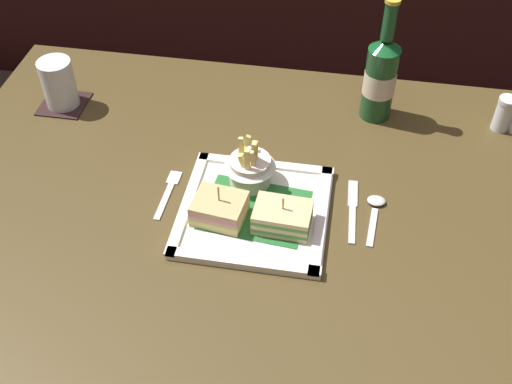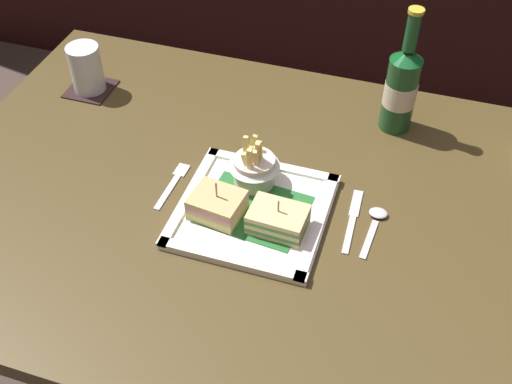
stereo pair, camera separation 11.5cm
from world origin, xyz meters
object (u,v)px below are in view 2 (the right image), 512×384
at_px(square_plate, 252,211).
at_px(fork, 173,183).
at_px(water_glass, 87,71).
at_px(sandwich_half_right, 278,220).
at_px(fries_cup, 254,166).
at_px(sandwich_half_left, 217,205).
at_px(knife, 353,218).
at_px(dining_table, 259,247).
at_px(beer_bottle, 401,87).
at_px(spoon, 376,220).

relative_size(square_plate, fork, 2.02).
height_order(water_glass, fork, water_glass).
relative_size(sandwich_half_right, fries_cup, 0.94).
height_order(sandwich_half_left, water_glass, water_glass).
bearing_deg(knife, sandwich_half_left, -162.77).
xyz_separation_m(dining_table, sandwich_half_left, (-0.06, -0.06, 0.17)).
bearing_deg(water_glass, fries_cup, -22.33).
xyz_separation_m(sandwich_half_right, fries_cup, (-0.08, 0.10, 0.02)).
xyz_separation_m(sandwich_half_right, beer_bottle, (0.15, 0.37, 0.07)).
xyz_separation_m(water_glass, fork, (0.31, -0.23, -0.05)).
distance_m(knife, spoon, 0.04).
bearing_deg(square_plate, fork, 170.35).
bearing_deg(fries_cup, square_plate, -74.86).
relative_size(fork, spoon, 1.05).
relative_size(water_glass, spoon, 0.85).
distance_m(square_plate, knife, 0.19).
xyz_separation_m(sandwich_half_right, water_glass, (-0.54, 0.29, 0.02)).
xyz_separation_m(sandwich_half_left, fork, (-0.11, 0.06, -0.03)).
relative_size(dining_table, spoon, 10.23).
height_order(sandwich_half_left, fork, sandwich_half_left).
height_order(sandwich_half_left, knife, sandwich_half_left).
xyz_separation_m(dining_table, beer_bottle, (0.21, 0.31, 0.24)).
xyz_separation_m(dining_table, fork, (-0.18, -0.01, 0.14)).
relative_size(fries_cup, beer_bottle, 0.40).
bearing_deg(square_plate, sandwich_half_left, -153.03).
relative_size(fries_cup, knife, 0.68).
height_order(square_plate, sandwich_half_left, sandwich_half_left).
bearing_deg(beer_bottle, square_plate, -121.77).
relative_size(fries_cup, spoon, 0.88).
bearing_deg(fork, sandwich_half_left, -27.06).
distance_m(beer_bottle, fork, 0.50).
bearing_deg(spoon, sandwich_half_left, -164.26).
distance_m(sandwich_half_right, spoon, 0.19).
xyz_separation_m(sandwich_half_right, fork, (-0.23, 0.06, -0.03)).
distance_m(dining_table, sandwich_half_right, 0.19).
bearing_deg(water_glass, sandwich_half_right, -28.39).
height_order(sandwich_half_left, beer_bottle, beer_bottle).
relative_size(square_plate, sandwich_half_left, 2.69).
relative_size(dining_table, knife, 7.98).
xyz_separation_m(beer_bottle, spoon, (0.01, -0.29, -0.10)).
xyz_separation_m(square_plate, fries_cup, (-0.02, 0.07, 0.05)).
relative_size(beer_bottle, water_glass, 2.54).
distance_m(sandwich_half_right, knife, 0.15).
bearing_deg(beer_bottle, fork, -140.90).
distance_m(water_glass, spoon, 0.73).
relative_size(square_plate, water_glass, 2.49).
height_order(square_plate, fork, square_plate).
bearing_deg(spoon, water_glass, 163.31).
bearing_deg(fork, water_glass, 142.94).
bearing_deg(sandwich_half_left, spoon, 15.74).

